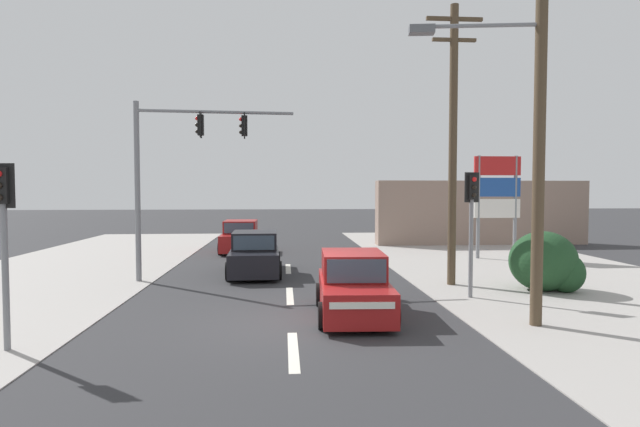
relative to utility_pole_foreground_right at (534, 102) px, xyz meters
The scene contains 17 objects.
ground_plane 7.34m from the utility_pole_foreground_right, behind, with size 140.00×140.00×0.00m, color #303033.
lane_dash_near 7.44m from the utility_pole_foreground_right, 165.71° to the right, with size 0.20×2.40×0.01m, color silver.
lane_dash_mid 8.17m from the utility_pole_foreground_right, 145.70° to the left, with size 0.20×2.40×0.01m, color silver.
lane_dash_far 11.32m from the utility_pole_foreground_right, 121.71° to the left, with size 0.20×2.40×0.01m, color silver.
kerb_right_verge 6.73m from the utility_pole_foreground_right, 35.79° to the left, with size 10.00×44.00×0.02m, color #A39E99.
kerb_left_verge 15.42m from the utility_pole_foreground_right, 161.46° to the left, with size 8.00×40.00×0.02m, color #A39E99.
utility_pole_foreground_right is the anchor object (origin of this frame).
utility_pole_midground_right 4.89m from the utility_pole_foreground_right, 91.44° to the left, with size 1.80×0.26×8.90m.
traffic_signal_mast 11.10m from the utility_pole_foreground_right, 144.98° to the left, with size 5.28×0.54×6.00m.
pedestal_signal_right_kerb 3.91m from the utility_pole_foreground_right, 94.63° to the left, with size 0.44×0.31×3.56m.
pedestal_signal_left_kerb 11.11m from the utility_pole_foreground_right, behind, with size 0.44×0.29×3.56m.
shopping_plaza_sign 11.80m from the utility_pole_foreground_right, 69.83° to the left, with size 2.10×0.16×4.60m.
roadside_bush 6.08m from the utility_pole_foreground_right, 56.85° to the left, with size 2.12×1.82×1.82m.
shopfront_wall_far 17.87m from the utility_pole_foreground_right, 71.21° to the left, with size 12.00×1.00×3.60m, color gray.
sedan_crossing_left 10.87m from the utility_pole_foreground_right, 131.12° to the left, with size 1.98×4.28×1.56m.
hatchback_kerbside_parked 5.89m from the utility_pole_foreground_right, 161.72° to the left, with size 1.91×3.70×1.53m.
sedan_oncoming_mid 16.82m from the utility_pole_foreground_right, 118.05° to the left, with size 1.91×4.25×1.56m.
Camera 1 is at (-0.18, -11.36, 3.05)m, focal length 28.00 mm.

